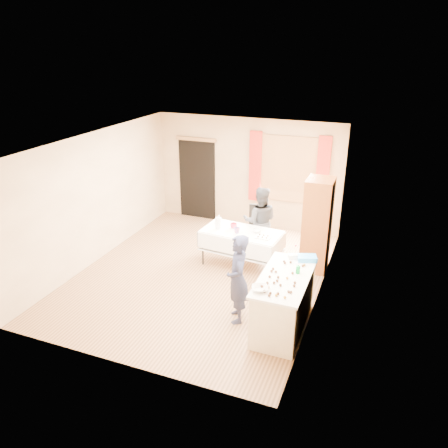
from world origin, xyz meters
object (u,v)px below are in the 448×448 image
at_px(counter, 283,302).
at_px(cabinet, 317,225).
at_px(chair, 258,236).
at_px(woman, 260,221).
at_px(party_table, 242,245).
at_px(girl, 238,279).

bearing_deg(counter, cabinet, 87.33).
relative_size(cabinet, counter, 1.20).
height_order(chair, woman, woman).
bearing_deg(party_table, girl, -67.50).
distance_m(cabinet, woman, 1.24).
height_order(chair, girl, girl).
xyz_separation_m(girl, woman, (-0.37, 2.42, -0.00)).
relative_size(girl, woman, 1.00).
xyz_separation_m(counter, chair, (-1.21, 2.59, -0.16)).
xyz_separation_m(party_table, woman, (0.18, 0.64, 0.30)).
bearing_deg(cabinet, party_table, -163.17).
distance_m(counter, chair, 2.86).
relative_size(counter, woman, 1.03).
relative_size(chair, woman, 0.65).
bearing_deg(chair, party_table, -111.71).
xyz_separation_m(party_table, girl, (0.55, -1.78, 0.30)).
bearing_deg(cabinet, counter, -92.67).
distance_m(girl, woman, 2.45).
height_order(cabinet, chair, cabinet).
bearing_deg(girl, woman, 164.85).
distance_m(cabinet, counter, 2.20).
height_order(party_table, woman, woman).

